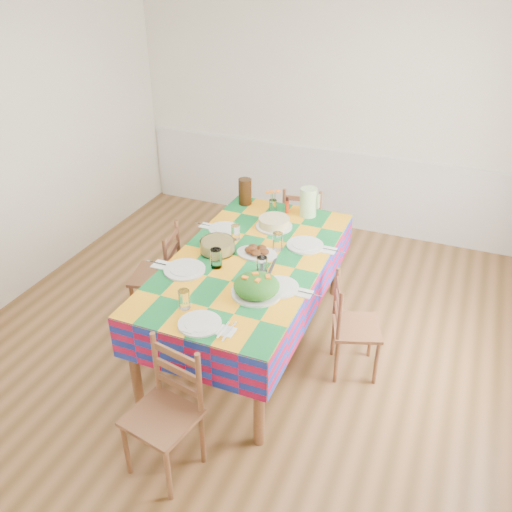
{
  "coord_description": "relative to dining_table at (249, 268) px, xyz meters",
  "views": [
    {
      "loc": [
        1.5,
        -3.23,
        2.99
      ],
      "look_at": [
        0.14,
        0.05,
        0.88
      ],
      "focal_mm": 38.0,
      "sensor_mm": 36.0,
      "label": 1
    }
  ],
  "objects": [
    {
      "name": "room",
      "position": [
        -0.07,
        -0.09,
        0.62
      ],
      "size": [
        4.58,
        5.08,
        2.78
      ],
      "color": "brown",
      "rests_on": "ground"
    },
    {
      "name": "wainscot",
      "position": [
        -0.07,
        2.39,
        -0.24
      ],
      "size": [
        4.41,
        0.06,
        0.92
      ],
      "color": "white",
      "rests_on": "room"
    },
    {
      "name": "dining_table",
      "position": [
        0.0,
        0.0,
        0.0
      ],
      "size": [
        1.14,
        2.11,
        0.82
      ],
      "color": "brown",
      "rests_on": "room"
    },
    {
      "name": "setting_near_head",
      "position": [
        -0.03,
        -0.84,
        0.12
      ],
      "size": [
        0.46,
        0.31,
        0.14
      ],
      "color": "white",
      "rests_on": "dining_table"
    },
    {
      "name": "setting_left_near",
      "position": [
        -0.31,
        -0.3,
        0.13
      ],
      "size": [
        0.57,
        0.34,
        0.15
      ],
      "rotation": [
        0.0,
        0.0,
        1.57
      ],
      "color": "white",
      "rests_on": "dining_table"
    },
    {
      "name": "setting_left_far",
      "position": [
        -0.34,
        0.32,
        0.12
      ],
      "size": [
        0.47,
        0.28,
        0.12
      ],
      "rotation": [
        0.0,
        0.0,
        1.57
      ],
      "color": "white",
      "rests_on": "dining_table"
    },
    {
      "name": "setting_right_near",
      "position": [
        0.3,
        -0.25,
        0.12
      ],
      "size": [
        0.54,
        0.31,
        0.14
      ],
      "rotation": [
        0.0,
        0.0,
        -1.57
      ],
      "color": "white",
      "rests_on": "dining_table"
    },
    {
      "name": "setting_right_far",
      "position": [
        0.28,
        0.31,
        0.12
      ],
      "size": [
        0.56,
        0.32,
        0.14
      ],
      "rotation": [
        0.0,
        0.0,
        -1.57
      ],
      "color": "white",
      "rests_on": "dining_table"
    },
    {
      "name": "meat_platter",
      "position": [
        0.03,
        0.08,
        0.12
      ],
      "size": [
        0.33,
        0.24,
        0.06
      ],
      "color": "white",
      "rests_on": "dining_table"
    },
    {
      "name": "salad_platter",
      "position": [
        0.24,
        -0.42,
        0.15
      ],
      "size": [
        0.36,
        0.36,
        0.15
      ],
      "color": "white",
      "rests_on": "dining_table"
    },
    {
      "name": "pasta_bowl",
      "position": [
        -0.27,
        0.0,
        0.14
      ],
      "size": [
        0.28,
        0.28,
        0.1
      ],
      "color": "white",
      "rests_on": "dining_table"
    },
    {
      "name": "cake",
      "position": [
        -0.01,
        0.57,
        0.13
      ],
      "size": [
        0.31,
        0.31,
        0.09
      ],
      "color": "white",
      "rests_on": "dining_table"
    },
    {
      "name": "serving_utensils",
      "position": [
        0.19,
        -0.12,
        0.1
      ],
      "size": [
        0.17,
        0.38,
        0.01
      ],
      "color": "black",
      "rests_on": "dining_table"
    },
    {
      "name": "flower_vase",
      "position": [
        -0.13,
        0.84,
        0.19
      ],
      "size": [
        0.14,
        0.12,
        0.22
      ],
      "color": "white",
      "rests_on": "dining_table"
    },
    {
      "name": "hot_sauce",
      "position": [
        -0.0,
        0.88,
        0.17
      ],
      "size": [
        0.04,
        0.04,
        0.15
      ],
      "primitive_type": "cylinder",
      "color": "red",
      "rests_on": "dining_table"
    },
    {
      "name": "green_pitcher",
      "position": [
        0.19,
        0.9,
        0.22
      ],
      "size": [
        0.15,
        0.15,
        0.26
      ],
      "primitive_type": "cylinder",
      "color": "#C2EDA7",
      "rests_on": "dining_table"
    },
    {
      "name": "tea_pitcher",
      "position": [
        -0.43,
        0.91,
        0.21
      ],
      "size": [
        0.12,
        0.12,
        0.24
      ],
      "primitive_type": "cylinder",
      "color": "black",
      "rests_on": "dining_table"
    },
    {
      "name": "name_card",
      "position": [
        -0.01,
        -1.0,
        0.1
      ],
      "size": [
        0.09,
        0.03,
        0.02
      ],
      "primitive_type": "cube",
      "color": "white",
      "rests_on": "dining_table"
    },
    {
      "name": "chair_near",
      "position": [
        0.01,
        -1.34,
        -0.28
      ],
      "size": [
        0.47,
        0.45,
        0.91
      ],
      "rotation": [
        0.0,
        0.0,
        -0.19
      ],
      "color": "brown",
      "rests_on": "room"
    },
    {
      "name": "chair_far",
      "position": [
        0.01,
        1.34,
        -0.28
      ],
      "size": [
        0.47,
        0.46,
        0.91
      ],
      "rotation": [
        0.0,
        0.0,
        3.35
      ],
      "color": "brown",
      "rests_on": "room"
    },
    {
      "name": "chair_left",
      "position": [
        -0.85,
        0.01,
        -0.28
      ],
      "size": [
        0.46,
        0.48,
        0.91
      ],
      "rotation": [
        0.0,
        0.0,
        -1.34
      ],
      "color": "brown",
      "rests_on": "room"
    },
    {
      "name": "chair_right",
      "position": [
        0.85,
        -0.01,
        -0.32
      ],
      "size": [
        0.46,
        0.47,
        0.84
      ],
      "rotation": [
        0.0,
        0.0,
        1.91
      ],
      "color": "brown",
      "rests_on": "room"
    }
  ]
}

